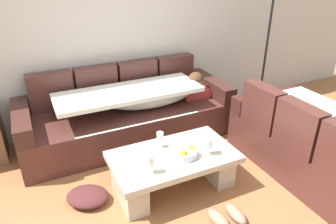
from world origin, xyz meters
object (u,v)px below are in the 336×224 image
at_px(couch_along_wall, 131,114).
at_px(wine_glass_near_left, 150,161).
at_px(floor_lamp, 267,36).
at_px(wine_glass_far_back, 160,137).
at_px(fruit_bowl, 183,152).
at_px(wine_glass_near_right, 209,144).
at_px(pair_of_shoes, 227,216).
at_px(couch_near_window, 320,148).
at_px(open_magazine, 207,147).
at_px(coffee_table, 173,166).
at_px(crumpled_garment, 88,197).

relative_size(couch_along_wall, wine_glass_near_left, 15.32).
height_order(couch_along_wall, floor_lamp, floor_lamp).
distance_m(couch_along_wall, wine_glass_far_back, 0.94).
distance_m(fruit_bowl, wine_glass_near_right, 0.25).
bearing_deg(wine_glass_near_left, pair_of_shoes, -40.61).
distance_m(couch_near_window, fruit_bowl, 1.42).
relative_size(couch_along_wall, couch_near_window, 1.35).
relative_size(wine_glass_near_left, floor_lamp, 0.09).
relative_size(couch_near_window, wine_glass_far_back, 11.32).
bearing_deg(open_magazine, wine_glass_near_left, -159.18).
relative_size(couch_near_window, wine_glass_near_left, 11.32).
bearing_deg(wine_glass_near_right, open_magazine, 65.06).
relative_size(coffee_table, wine_glass_near_right, 7.23).
height_order(coffee_table, wine_glass_near_left, wine_glass_near_left).
bearing_deg(floor_lamp, wine_glass_far_back, -156.92).
relative_size(fruit_bowl, open_magazine, 1.00).
xyz_separation_m(couch_along_wall, pair_of_shoes, (0.26, -1.72, -0.28)).
relative_size(couch_along_wall, crumpled_garment, 6.36).
bearing_deg(wine_glass_far_back, fruit_bowl, -58.97).
height_order(open_magazine, crumpled_garment, open_magazine).
relative_size(couch_near_window, crumpled_garment, 4.70).
relative_size(wine_glass_near_left, open_magazine, 0.59).
bearing_deg(wine_glass_near_left, coffee_table, 28.25).
bearing_deg(coffee_table, crumpled_garment, 170.43).
bearing_deg(floor_lamp, fruit_bowl, -149.75).
distance_m(couch_along_wall, wine_glass_near_left, 1.30).
height_order(open_magazine, floor_lamp, floor_lamp).
height_order(fruit_bowl, wine_glass_near_right, wine_glass_near_right).
relative_size(pair_of_shoes, crumpled_garment, 0.75).
xyz_separation_m(fruit_bowl, pair_of_shoes, (0.14, -0.56, -0.37)).
bearing_deg(wine_glass_near_left, wine_glass_near_right, 2.32).
bearing_deg(couch_near_window, pair_of_shoes, 96.57).
bearing_deg(pair_of_shoes, wine_glass_far_back, 109.75).
xyz_separation_m(wine_glass_near_right, crumpled_garment, (-1.13, 0.28, -0.44)).
height_order(pair_of_shoes, crumpled_garment, crumpled_garment).
distance_m(wine_glass_near_left, crumpled_garment, 0.74).
bearing_deg(crumpled_garment, wine_glass_far_back, 2.45).
bearing_deg(pair_of_shoes, coffee_table, 109.87).
xyz_separation_m(floor_lamp, pair_of_shoes, (-1.70, -1.64, -1.07)).
distance_m(couch_near_window, wine_glass_near_left, 1.77).
height_order(couch_near_window, wine_glass_near_right, couch_near_window).
bearing_deg(fruit_bowl, open_magazine, 4.52).
xyz_separation_m(coffee_table, wine_glass_near_left, (-0.31, -0.16, 0.26)).
xyz_separation_m(couch_near_window, wine_glass_far_back, (-1.49, 0.65, 0.16)).
xyz_separation_m(fruit_bowl, wine_glass_far_back, (-0.14, 0.23, 0.08)).
height_order(fruit_bowl, floor_lamp, floor_lamp).
bearing_deg(crumpled_garment, open_magazine, -8.57).
relative_size(coffee_table, pair_of_shoes, 3.98).
bearing_deg(pair_of_shoes, wine_glass_near_right, 80.50).
bearing_deg(coffee_table, pair_of_shoes, -70.13).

